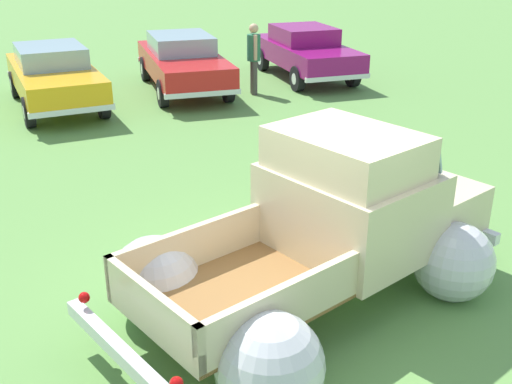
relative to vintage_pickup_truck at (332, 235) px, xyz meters
name	(u,v)px	position (x,y,z in m)	size (l,w,h in m)	color
ground_plane	(305,306)	(-0.37, -0.12, -0.76)	(80.00, 80.00, 0.00)	#609347
vintage_pickup_truck	(332,235)	(0.00, 0.00, 0.00)	(4.99, 3.81, 1.96)	black
show_car_1	(54,74)	(-2.13, 9.72, 0.02)	(2.04, 4.58, 1.43)	black
show_car_2	(183,60)	(1.14, 10.23, 0.03)	(2.15, 4.83, 1.43)	black
show_car_3	(305,50)	(4.76, 10.38, 0.02)	(2.03, 4.45, 1.43)	black
spectator_0	(254,54)	(2.70, 9.14, 0.26)	(0.40, 0.54, 1.78)	#4C4742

